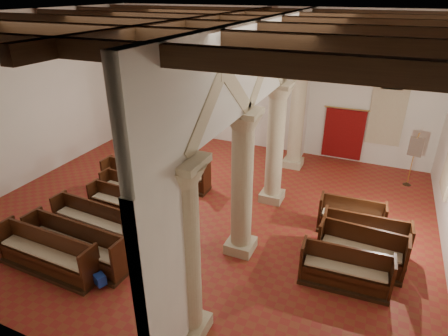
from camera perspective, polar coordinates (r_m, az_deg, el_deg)
floor at (r=12.49m, az=-2.73°, el=-6.38°), size 14.00×14.00×0.00m
ceiling at (r=10.60m, az=-3.46°, el=22.27°), size 14.00×14.00×0.00m
wall_back at (r=16.57m, az=6.37°, el=12.93°), size 14.00×0.02×6.00m
wall_front at (r=6.90m, az=-25.88°, el=-8.99°), size 14.00×0.02×6.00m
wall_left at (r=15.51m, az=-27.29°, el=9.36°), size 0.02×12.00×6.00m
ceiling_beams at (r=10.61m, az=-3.43°, el=21.30°), size 13.80×11.80×0.30m
arcade at (r=10.37m, az=5.93°, el=8.38°), size 0.90×11.90×6.00m
window_back at (r=16.07m, az=23.59°, el=7.57°), size 1.00×0.03×2.20m
pipe_organ at (r=18.35m, az=-8.04°, el=8.83°), size 2.10×0.85×4.40m
lectern at (r=18.23m, az=-5.63°, el=5.80°), size 0.49×0.51×1.09m
dossal_curtain at (r=16.37m, az=17.75°, el=4.97°), size 1.80×0.07×2.17m
processional_banner at (r=15.27m, az=26.61°, el=0.19°), size 0.46×0.59×2.05m
hymnal_box_a at (r=9.96m, az=-18.36°, el=-15.84°), size 0.34×0.31×0.27m
hymnal_box_b at (r=11.09m, az=-17.63°, el=-10.72°), size 0.41×0.38×0.33m
hymnal_box_c at (r=11.93m, az=-9.64°, el=-7.08°), size 0.34×0.30×0.28m
tube_heater_a at (r=11.40m, az=-27.97°, el=-12.40°), size 0.96×0.16×0.10m
tube_heater_b at (r=11.44m, az=-21.44°, el=-10.82°), size 1.10×0.16×0.11m
nave_pew_0 at (r=10.87m, az=-25.23°, el=-12.37°), size 2.96×0.80×1.10m
nave_pew_1 at (r=10.85m, az=-21.52°, el=-11.57°), size 3.11×0.90×1.15m
nave_pew_2 at (r=11.71m, az=-19.04°, el=-8.32°), size 2.83×0.87×1.06m
nave_pew_3 at (r=12.36m, az=-14.67°, el=-5.93°), size 2.68×0.76×0.97m
nave_pew_4 at (r=12.93m, az=-12.62°, el=-4.19°), size 3.06×0.82×0.96m
nave_pew_5 at (r=13.58m, az=-12.57°, el=-2.36°), size 2.88×0.82×1.14m
nave_pew_6 at (r=13.93m, az=-8.17°, el=-1.26°), size 3.02×0.78×1.12m
aisle_pew_0 at (r=9.91m, az=17.85°, el=-15.14°), size 2.17×0.81×1.04m
aisle_pew_1 at (r=10.59m, az=20.03°, el=-12.27°), size 2.19×0.82×1.14m
aisle_pew_2 at (r=11.07m, az=20.48°, el=-10.53°), size 2.29×0.88×1.15m
aisle_pew_3 at (r=11.85m, az=18.69°, el=-7.74°), size 1.90×0.82×1.08m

